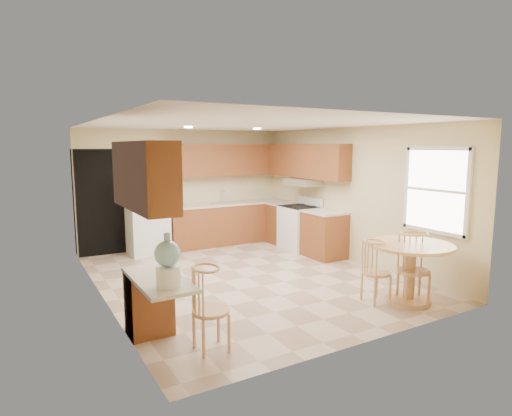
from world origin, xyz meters
TOP-DOWN VIEW (x-y plane):
  - floor at (0.00, 0.00)m, footprint 5.50×5.50m
  - ceiling at (0.00, 0.00)m, footprint 4.50×5.50m
  - wall_back at (0.00, 2.75)m, footprint 4.50×0.02m
  - wall_front at (0.00, -2.75)m, footprint 4.50×0.02m
  - wall_left at (-2.25, 0.00)m, footprint 0.02×5.50m
  - wall_right at (2.25, 0.00)m, footprint 0.02×5.50m
  - doorway at (-1.75, 2.73)m, footprint 0.90×0.02m
  - base_cab_back at (0.88, 2.45)m, footprint 2.75×0.60m
  - counter_back at (0.88, 2.45)m, footprint 2.75×0.63m
  - base_cab_right_a at (1.95, 1.85)m, footprint 0.60×0.59m
  - counter_right_a at (1.95, 1.85)m, footprint 0.63×0.59m
  - base_cab_right_b at (1.95, 0.40)m, footprint 0.60×0.80m
  - counter_right_b at (1.95, 0.40)m, footprint 0.63×0.80m
  - upper_cab_back at (0.88, 2.58)m, footprint 2.75×0.33m
  - upper_cab_right at (2.08, 1.21)m, footprint 0.33×2.42m
  - upper_cab_left at (-2.08, -1.60)m, footprint 0.33×1.40m
  - sink at (0.85, 2.45)m, footprint 0.78×0.44m
  - range_hood at (2.00, 1.18)m, footprint 0.50×0.76m
  - desk_pedestal at (-2.00, -1.32)m, footprint 0.48×0.42m
  - desk_top at (-2.00, -1.70)m, footprint 0.50×1.20m
  - window at (2.23, -1.85)m, footprint 0.06×1.12m
  - can_light_a at (-0.50, 1.20)m, footprint 0.14×0.14m
  - can_light_b at (0.90, 1.20)m, footprint 0.14×0.14m
  - refrigerator at (-0.95, 2.40)m, footprint 0.75×0.73m
  - stove at (1.92, 1.18)m, footprint 0.65×0.76m
  - dining_table at (1.40, -2.13)m, footprint 1.13×1.13m
  - chair_table_a at (1.02, -1.97)m, footprint 0.38×0.49m
  - chair_table_b at (1.40, -2.29)m, footprint 0.43×0.49m
  - chair_desk at (-1.55, -2.14)m, footprint 0.40×0.51m
  - water_crock at (-2.00, -2.04)m, footprint 0.26×0.26m

SIDE VIEW (x-z plane):
  - floor at x=0.00m, z-range 0.00..0.00m
  - desk_pedestal at x=-2.00m, z-range 0.00..0.72m
  - base_cab_back at x=0.88m, z-range 0.00..0.87m
  - base_cab_right_a at x=1.95m, z-range 0.00..0.87m
  - base_cab_right_b at x=1.95m, z-range 0.00..0.87m
  - stove at x=1.92m, z-range -0.08..1.01m
  - chair_table_a at x=1.02m, z-range 0.09..0.95m
  - dining_table at x=1.40m, z-range 0.13..0.96m
  - chair_desk at x=-1.55m, z-range 0.10..1.00m
  - chair_table_b at x=1.40m, z-range 0.11..1.08m
  - desk_top at x=-2.00m, z-range 0.73..0.77m
  - refrigerator at x=-0.95m, z-range 0.00..1.70m
  - counter_back at x=0.88m, z-range 0.87..0.91m
  - counter_right_a at x=1.95m, z-range 0.87..0.91m
  - counter_right_b at x=1.95m, z-range 0.87..0.91m
  - sink at x=0.85m, z-range 0.91..0.92m
  - water_crock at x=-2.00m, z-range 0.74..1.29m
  - doorway at x=-1.75m, z-range 0.00..2.10m
  - wall_back at x=0.00m, z-range 0.00..2.50m
  - wall_front at x=0.00m, z-range 0.00..2.50m
  - wall_left at x=-2.25m, z-range 0.00..2.50m
  - wall_right at x=2.25m, z-range 0.00..2.50m
  - range_hood at x=2.00m, z-range 1.35..1.49m
  - window at x=2.23m, z-range 0.85..2.15m
  - upper_cab_back at x=0.88m, z-range 1.50..2.20m
  - upper_cab_right at x=2.08m, z-range 1.50..2.20m
  - upper_cab_left at x=-2.08m, z-range 1.50..2.20m
  - can_light_a at x=-0.50m, z-range 2.48..2.49m
  - can_light_b at x=0.90m, z-range 2.48..2.49m
  - ceiling at x=0.00m, z-range 2.49..2.51m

